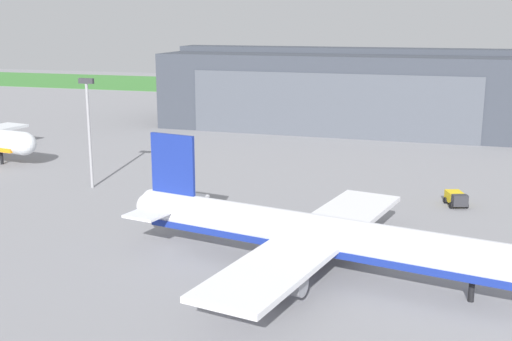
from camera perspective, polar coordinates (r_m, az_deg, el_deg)
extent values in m
plane|color=gray|center=(75.01, -7.15, -6.67)|extent=(440.00, 440.00, 0.00)
cube|color=#3F8337|center=(241.28, 10.23, 6.99)|extent=(440.00, 56.00, 0.08)
cube|color=#383D47|center=(159.46, 7.84, 7.12)|extent=(82.74, 36.81, 17.51)
cube|color=#4C515B|center=(141.52, 6.55, 5.68)|extent=(62.88, 0.30, 14.01)
cube|color=#383D47|center=(158.76, 7.95, 10.48)|extent=(82.74, 8.83, 1.20)
sphere|color=silver|center=(119.23, -19.70, 2.24)|extent=(3.94, 3.94, 3.94)
cylinder|color=black|center=(124.21, -21.52, 1.02)|extent=(0.56, 0.56, 2.22)
cylinder|color=white|center=(66.26, 5.88, -5.67)|extent=(43.70, 12.41, 4.01)
sphere|color=white|center=(76.88, -9.35, -3.10)|extent=(3.13, 3.13, 3.13)
cube|color=navy|center=(66.63, 5.86, -6.57)|extent=(40.27, 11.77, 0.70)
cube|color=navy|center=(73.49, -7.35, 0.57)|extent=(5.66, 1.49, 6.82)
cube|color=white|center=(72.94, -9.17, -3.66)|extent=(4.95, 6.28, 0.28)
cube|color=white|center=(77.58, -6.47, -2.55)|extent=(4.95, 6.28, 0.28)
cube|color=white|center=(58.29, 1.23, -8.83)|extent=(10.30, 18.74, 0.56)
cube|color=white|center=(75.57, 8.19, -3.74)|extent=(10.30, 18.74, 0.56)
cylinder|color=gray|center=(59.67, 2.55, -9.76)|extent=(4.17, 2.90, 2.21)
cylinder|color=gray|center=(74.46, 8.35, -5.14)|extent=(4.17, 2.90, 2.21)
cylinder|color=black|center=(63.58, 18.47, -10.06)|extent=(0.56, 0.56, 2.02)
cylinder|color=black|center=(66.14, 3.69, -8.45)|extent=(0.56, 0.56, 2.02)
cylinder|color=black|center=(69.74, 5.16, -7.30)|extent=(0.56, 0.56, 2.02)
cube|color=#2D2D33|center=(92.70, 17.54, -2.53)|extent=(2.31, 1.80, 1.54)
cube|color=yellow|center=(94.65, 17.12, -2.23)|extent=(2.91, 3.53, 1.40)
cylinder|color=black|center=(92.77, 16.81, -2.96)|extent=(0.53, 0.91, 0.88)
cylinder|color=black|center=(93.49, 18.10, -2.93)|extent=(0.53, 0.91, 0.88)
cylinder|color=black|center=(95.09, 16.34, -2.54)|extent=(0.53, 0.91, 0.88)
cylinder|color=black|center=(95.80, 17.60, -2.51)|extent=(0.53, 0.91, 0.88)
cylinder|color=#99999E|center=(101.27, -14.47, 2.92)|extent=(0.44, 0.44, 16.01)
cube|color=#333338|center=(100.17, -14.75, 7.65)|extent=(2.40, 0.50, 0.80)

